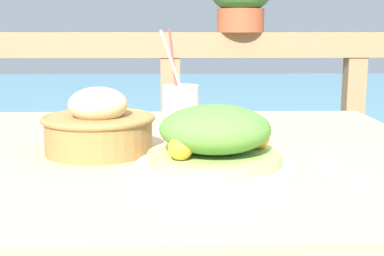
{
  "coord_description": "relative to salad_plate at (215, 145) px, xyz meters",
  "views": [
    {
      "loc": [
        0.03,
        -1.06,
        0.98
      ],
      "look_at": [
        0.05,
        -0.09,
        0.8
      ],
      "focal_mm": 50.0,
      "sensor_mm": 36.0,
      "label": 1
    }
  ],
  "objects": [
    {
      "name": "patio_table",
      "position": [
        -0.09,
        0.19,
        -0.14
      ],
      "size": [
        1.11,
        0.98,
        0.74
      ],
      "color": "tan",
      "rests_on": "ground_plane"
    },
    {
      "name": "railing_fence",
      "position": [
        -0.09,
        1.09,
        -0.12
      ],
      "size": [
        2.8,
        0.08,
        0.97
      ],
      "color": "#937551",
      "rests_on": "ground_plane"
    },
    {
      "name": "sea_backdrop",
      "position": [
        -0.09,
        3.59,
        -0.58
      ],
      "size": [
        12.0,
        4.0,
        0.43
      ],
      "color": "#568EA8",
      "rests_on": "ground_plane"
    },
    {
      "name": "salad_plate",
      "position": [
        0.0,
        0.0,
        0.0
      ],
      "size": [
        0.27,
        0.27,
        0.12
      ],
      "color": "white",
      "rests_on": "patio_table"
    },
    {
      "name": "drink_glass",
      "position": [
        -0.06,
        0.22,
        0.01
      ],
      "size": [
        0.08,
        0.08,
        0.24
      ],
      "color": "silver",
      "rests_on": "patio_table"
    },
    {
      "name": "bread_basket",
      "position": [
        -0.22,
        0.16,
        0.0
      ],
      "size": [
        0.22,
        0.22,
        0.13
      ],
      "color": "olive",
      "rests_on": "patio_table"
    },
    {
      "name": "fork",
      "position": [
        0.18,
        -0.04,
        -0.05
      ],
      "size": [
        0.02,
        0.18,
        0.0
      ],
      "color": "silver",
      "rests_on": "patio_table"
    },
    {
      "name": "knife",
      "position": [
        0.22,
        0.02,
        -0.05
      ],
      "size": [
        0.03,
        0.18,
        0.0
      ],
      "color": "silver",
      "rests_on": "patio_table"
    }
  ]
}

